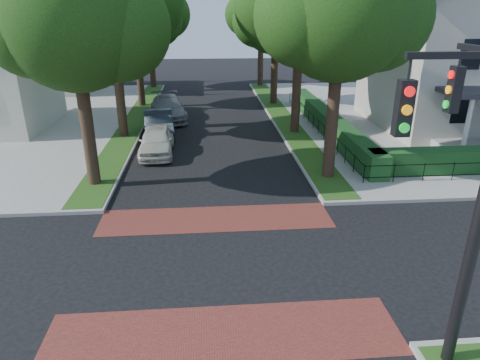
% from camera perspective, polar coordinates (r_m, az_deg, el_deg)
% --- Properties ---
extents(ground, '(120.00, 120.00, 0.00)m').
position_cam_1_polar(ground, '(14.10, -2.80, -11.14)').
color(ground, black).
rests_on(ground, ground).
extents(sidewalk_ne, '(30.00, 30.00, 0.15)m').
position_cam_1_polar(sidewalk_ne, '(37.40, 27.66, 7.76)').
color(sidewalk_ne, gray).
rests_on(sidewalk_ne, ground).
extents(crosswalk_far, '(9.00, 2.20, 0.01)m').
position_cam_1_polar(crosswalk_far, '(16.86, -3.20, -5.18)').
color(crosswalk_far, maroon).
rests_on(crosswalk_far, ground).
extents(crosswalk_near, '(9.00, 2.20, 0.01)m').
position_cam_1_polar(crosswalk_near, '(11.55, -2.17, -19.81)').
color(crosswalk_near, maroon).
rests_on(crosswalk_near, ground).
extents(grass_strip_ne, '(1.60, 29.80, 0.02)m').
position_cam_1_polar(grass_strip_ne, '(32.31, 5.64, 8.42)').
color(grass_strip_ne, '#284E16').
rests_on(grass_strip_ne, sidewalk_ne).
extents(grass_strip_nw, '(1.60, 29.80, 0.02)m').
position_cam_1_polar(grass_strip_nw, '(32.21, -13.82, 7.85)').
color(grass_strip_nw, '#284E16').
rests_on(grass_strip_nw, sidewalk_nw).
extents(tree_right_near, '(7.75, 6.67, 10.66)m').
position_cam_1_polar(tree_right_near, '(19.93, 13.44, 21.25)').
color(tree_right_near, black).
rests_on(tree_right_near, sidewalk_ne).
extents(tree_right_mid, '(8.25, 7.09, 11.22)m').
position_cam_1_polar(tree_right_mid, '(27.69, 8.24, 22.41)').
color(tree_right_mid, black).
rests_on(tree_right_mid, sidewalk_ne).
extents(tree_right_far, '(7.25, 6.23, 9.74)m').
position_cam_1_polar(tree_right_far, '(36.51, 4.90, 20.70)').
color(tree_right_far, black).
rests_on(tree_right_far, sidewalk_ne).
extents(tree_right_back, '(7.50, 6.45, 10.20)m').
position_cam_1_polar(tree_right_back, '(45.41, 2.96, 21.45)').
color(tree_right_back, black).
rests_on(tree_right_back, sidewalk_ne).
extents(tree_left_near, '(7.50, 6.45, 10.20)m').
position_cam_1_polar(tree_left_near, '(19.71, -20.96, 19.41)').
color(tree_left_near, black).
rests_on(tree_left_near, sidewalk_nw).
extents(tree_left_far, '(7.00, 6.02, 9.86)m').
position_cam_1_polar(tree_left_far, '(36.38, -13.66, 20.54)').
color(tree_left_far, black).
rests_on(tree_left_far, sidewalk_nw).
extents(tree_left_back, '(7.75, 6.66, 10.44)m').
position_cam_1_polar(tree_left_back, '(45.32, -11.99, 21.22)').
color(tree_left_back, black).
rests_on(tree_left_back, sidewalk_nw).
extents(hedge_main_road, '(1.00, 18.00, 1.20)m').
position_cam_1_polar(hedge_main_road, '(28.82, 11.65, 7.61)').
color(hedge_main_road, '#18451D').
rests_on(hedge_main_road, sidewalk_ne).
extents(fence_main_road, '(0.06, 18.00, 0.90)m').
position_cam_1_polar(fence_main_road, '(28.64, 10.08, 7.33)').
color(fence_main_road, black).
rests_on(fence_main_road, sidewalk_ne).
extents(house_victorian, '(13.00, 13.05, 12.48)m').
position_cam_1_polar(house_victorian, '(32.98, 29.28, 16.46)').
color(house_victorian, '#B6B3A3').
rests_on(house_victorian, sidewalk_ne).
extents(house_left_far, '(10.00, 9.00, 10.14)m').
position_cam_1_polar(house_left_far, '(46.43, -24.93, 16.82)').
color(house_left_far, '#B6B3A3').
rests_on(house_left_far, sidewalk_nw).
extents(traffic_signal, '(2.17, 2.00, 8.00)m').
position_cam_1_polar(traffic_signal, '(9.51, 28.65, 0.85)').
color(traffic_signal, black).
rests_on(traffic_signal, sidewalk_se).
extents(parked_car_front, '(1.96, 4.59, 1.54)m').
position_cam_1_polar(parked_car_front, '(24.45, -11.07, 5.14)').
color(parked_car_front, silver).
rests_on(parked_car_front, ground).
extents(parked_car_middle, '(2.37, 5.13, 1.63)m').
position_cam_1_polar(parked_car_middle, '(27.88, -10.81, 7.33)').
color(parked_car_middle, '#1C242B').
rests_on(parked_car_middle, ground).
extents(parked_car_rear, '(3.24, 6.06, 1.67)m').
position_cam_1_polar(parked_car_rear, '(32.26, -9.58, 9.43)').
color(parked_car_rear, slate).
rests_on(parked_car_rear, ground).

